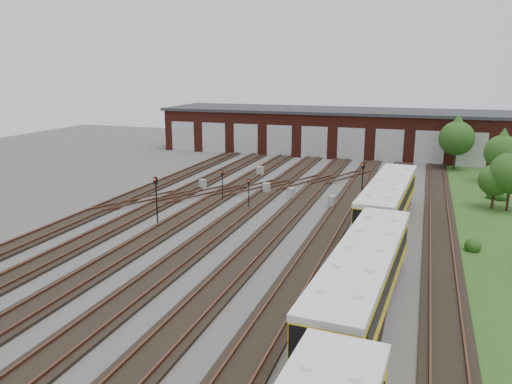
% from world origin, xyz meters
% --- Properties ---
extents(ground, '(120.00, 120.00, 0.00)m').
position_xyz_m(ground, '(0.00, 0.00, 0.00)').
color(ground, '#43413F').
rests_on(ground, ground).
extents(track_network, '(30.40, 70.00, 0.33)m').
position_xyz_m(track_network, '(-0.17, 0.59, 0.11)').
color(track_network, black).
rests_on(track_network, ground).
extents(maintenance_shed, '(51.00, 12.50, 6.35)m').
position_xyz_m(maintenance_shed, '(-0.01, 39.97, 3.20)').
color(maintenance_shed, '#531D14').
rests_on(maintenance_shed, ground).
extents(grass_verge, '(8.00, 55.00, 0.05)m').
position_xyz_m(grass_verge, '(19.00, 10.00, 0.03)').
color(grass_verge, '#284F1A').
rests_on(grass_verge, ground).
extents(metro_train, '(3.69, 47.48, 3.17)m').
position_xyz_m(metro_train, '(10.00, -9.73, 1.95)').
color(metro_train, black).
rests_on(metro_train, ground).
extents(signal_mast_0, '(0.31, 0.29, 3.83)m').
position_xyz_m(signal_mast_0, '(-7.32, 0.40, 2.44)').
color(signal_mast_0, black).
rests_on(signal_mast_0, ground).
extents(signal_mast_1, '(0.24, 0.22, 2.88)m').
position_xyz_m(signal_mast_1, '(-5.21, 8.86, 1.83)').
color(signal_mast_1, black).
rests_on(signal_mast_1, ground).
extents(signal_mast_2, '(0.24, 0.23, 2.70)m').
position_xyz_m(signal_mast_2, '(-1.89, 6.87, 1.73)').
color(signal_mast_2, black).
rests_on(signal_mast_2, ground).
extents(signal_mast_3, '(0.31, 0.30, 3.64)m').
position_xyz_m(signal_mast_3, '(7.18, 12.76, 2.31)').
color(signal_mast_3, black).
rests_on(signal_mast_3, ground).
extents(relay_cabinet_0, '(0.75, 0.70, 1.01)m').
position_xyz_m(relay_cabinet_0, '(-8.92, 12.47, 0.50)').
color(relay_cabinet_0, '#989A9C').
rests_on(relay_cabinet_0, ground).
extents(relay_cabinet_1, '(0.80, 0.72, 1.12)m').
position_xyz_m(relay_cabinet_1, '(-5.34, 20.44, 0.56)').
color(relay_cabinet_1, '#989A9C').
rests_on(relay_cabinet_1, ground).
extents(relay_cabinet_2, '(0.76, 0.70, 1.05)m').
position_xyz_m(relay_cabinet_2, '(0.71, 11.63, 0.52)').
color(relay_cabinet_2, '#989A9C').
rests_on(relay_cabinet_2, ground).
extents(relay_cabinet_3, '(0.65, 0.55, 1.07)m').
position_xyz_m(relay_cabinet_3, '(-2.13, 12.75, 0.53)').
color(relay_cabinet_3, '#989A9C').
rests_on(relay_cabinet_3, ground).
extents(relay_cabinet_4, '(0.77, 0.70, 1.07)m').
position_xyz_m(relay_cabinet_4, '(4.95, 9.77, 0.54)').
color(relay_cabinet_4, '#989A9C').
rests_on(relay_cabinet_4, ground).
extents(tree_0, '(4.13, 4.13, 6.85)m').
position_xyz_m(tree_0, '(16.00, 31.47, 4.40)').
color(tree_0, black).
rests_on(tree_0, ground).
extents(tree_1, '(3.66, 3.66, 6.06)m').
position_xyz_m(tree_1, '(20.23, 24.86, 3.90)').
color(tree_1, black).
rests_on(tree_1, ground).
extents(tree_2, '(3.59, 3.59, 5.94)m').
position_xyz_m(tree_2, '(19.58, 13.50, 3.82)').
color(tree_2, black).
rests_on(tree_2, ground).
extents(tree_3, '(2.78, 2.78, 4.60)m').
position_xyz_m(tree_3, '(18.43, 13.81, 2.96)').
color(tree_3, black).
rests_on(tree_3, ground).
extents(bush_0, '(1.10, 1.10, 1.10)m').
position_xyz_m(bush_0, '(16.00, 1.88, 0.55)').
color(bush_0, '#1D4313').
rests_on(bush_0, ground).
extents(bush_1, '(1.29, 1.29, 1.29)m').
position_xyz_m(bush_1, '(18.93, 17.79, 0.64)').
color(bush_1, '#1D4313').
rests_on(bush_1, ground).
extents(bush_2, '(1.10, 1.10, 1.10)m').
position_xyz_m(bush_2, '(19.55, 17.21, 0.55)').
color(bush_2, '#1D4313').
rests_on(bush_2, ground).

